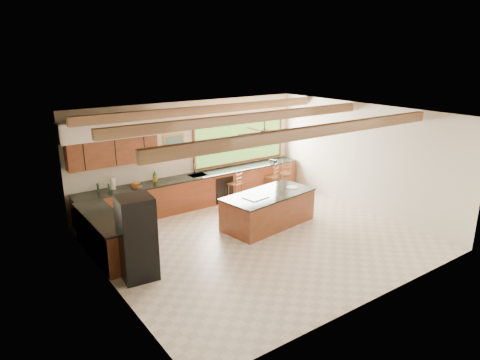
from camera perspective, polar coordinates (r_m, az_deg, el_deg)
ground at (r=10.38m, az=2.61°, el=-7.91°), size 7.20×7.20×0.00m
room_shell at (r=10.08m, az=-0.27°, el=4.64°), size 7.27×6.54×3.02m
counter_run at (r=11.79m, az=-8.09°, el=-2.54°), size 7.12×3.10×1.24m
island at (r=11.08m, az=3.77°, el=-3.89°), size 2.59×1.48×0.87m
refrigerator at (r=8.64m, az=-13.56°, el=-7.54°), size 0.73×0.71×1.70m
bar_stool_a at (r=12.52m, az=-0.53°, el=-0.60°), size 0.44×0.44×0.99m
bar_stool_b at (r=12.60m, az=6.21°, el=-0.58°), size 0.46×0.46×1.00m
bar_stool_c at (r=13.63m, az=6.03°, el=0.90°), size 0.45×0.45×1.04m
bar_stool_d at (r=13.35m, az=4.43°, el=0.32°), size 0.43×0.43×0.94m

